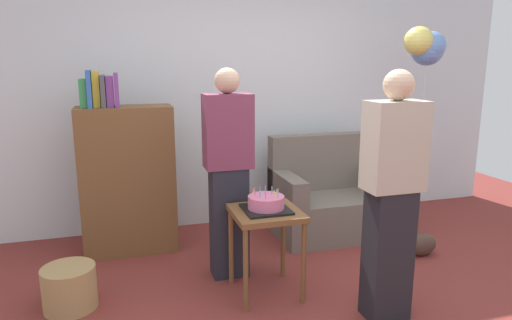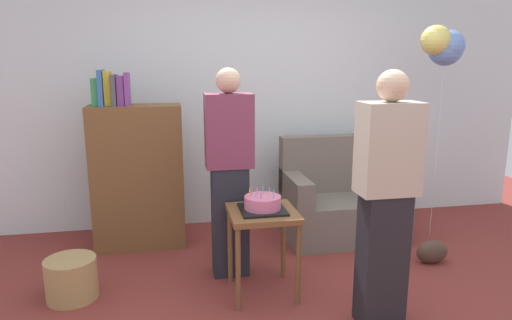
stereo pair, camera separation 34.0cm
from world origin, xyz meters
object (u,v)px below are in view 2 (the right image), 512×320
at_px(person_blowing_candles, 229,173).
at_px(side_table, 263,224).
at_px(birthday_cake, 263,204).
at_px(balloon_bunch, 444,45).
at_px(couch, 341,202).
at_px(handbag, 432,252).
at_px(bookshelf, 137,174).
at_px(wicker_basket, 71,279).
at_px(person_holding_cake, 385,201).

bearing_deg(person_blowing_candles, side_table, -68.74).
bearing_deg(birthday_cake, balloon_bunch, 23.97).
xyz_separation_m(couch, person_blowing_candles, (-1.16, -0.61, 0.49)).
distance_m(couch, balloon_bunch, 1.72).
xyz_separation_m(couch, handbag, (0.54, -0.75, -0.24)).
bearing_deg(handbag, bookshelf, 160.61).
bearing_deg(person_blowing_candles, birthday_cake, -68.74).
height_order(handbag, balloon_bunch, balloon_bunch).
bearing_deg(handbag, birthday_cake, -171.62).
height_order(couch, wicker_basket, couch).
height_order(couch, person_blowing_candles, person_blowing_candles).
distance_m(bookshelf, handbag, 2.65).
bearing_deg(side_table, birthday_cake, -113.42).
xyz_separation_m(side_table, wicker_basket, (-1.36, 0.18, -0.39)).
relative_size(person_blowing_candles, person_holding_cake, 1.00).
height_order(bookshelf, wicker_basket, bookshelf).
distance_m(couch, person_blowing_candles, 1.40).
relative_size(person_holding_cake, balloon_bunch, 0.82).
distance_m(side_table, person_holding_cake, 0.90).
distance_m(bookshelf, person_holding_cake, 2.27).
bearing_deg(person_blowing_candles, bookshelf, 130.13).
bearing_deg(balloon_bunch, person_holding_cake, -131.05).
distance_m(birthday_cake, handbag, 1.63).
height_order(bookshelf, balloon_bunch, balloon_bunch).
xyz_separation_m(birthday_cake, person_blowing_candles, (-0.19, 0.36, 0.15)).
relative_size(bookshelf, handbag, 5.73).
distance_m(person_blowing_candles, balloon_bunch, 2.30).
xyz_separation_m(birthday_cake, balloon_bunch, (1.84, 0.82, 1.13)).
height_order(couch, person_holding_cake, person_holding_cake).
relative_size(birthday_cake, wicker_basket, 0.89).
bearing_deg(handbag, person_blowing_candles, 175.21).
bearing_deg(couch, person_blowing_candles, -152.42).
relative_size(bookshelf, birthday_cake, 5.01).
relative_size(person_holding_cake, handbag, 5.82).
bearing_deg(side_table, handbag, 8.38).
distance_m(birthday_cake, wicker_basket, 1.47).
distance_m(birthday_cake, person_holding_cake, 0.86).
height_order(couch, bookshelf, bookshelf).
distance_m(person_holding_cake, wicker_basket, 2.25).
xyz_separation_m(birthday_cake, person_holding_cake, (0.67, -0.53, 0.15)).
xyz_separation_m(person_blowing_candles, person_holding_cake, (0.85, -0.90, 0.00)).
bearing_deg(person_holding_cake, bookshelf, -33.15).
relative_size(handbag, balloon_bunch, 0.14).
distance_m(bookshelf, side_table, 1.43).
height_order(couch, birthday_cake, couch).
height_order(side_table, balloon_bunch, balloon_bunch).
xyz_separation_m(birthday_cake, wicker_basket, (-1.36, 0.18, -0.54)).
height_order(bookshelf, birthday_cake, bookshelf).
xyz_separation_m(wicker_basket, balloon_bunch, (3.20, 0.64, 1.66)).
distance_m(person_holding_cake, handbag, 1.35).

